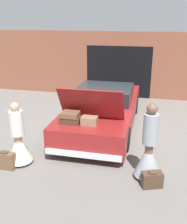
# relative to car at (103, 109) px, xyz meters

# --- Properties ---
(ground_plane) EXTENTS (40.00, 40.00, 0.00)m
(ground_plane) POSITION_rel_car_xyz_m (0.00, -0.01, -0.58)
(ground_plane) COLOR slate
(garage_wall_back) EXTENTS (12.00, 0.14, 2.80)m
(garage_wall_back) POSITION_rel_car_xyz_m (0.00, 3.54, 0.82)
(garage_wall_back) COLOR brown
(garage_wall_back) RESTS_ON ground_plane
(car) EXTENTS (2.00, 4.96, 1.70)m
(car) POSITION_rel_car_xyz_m (0.00, 0.00, 0.00)
(car) COLOR maroon
(car) RESTS_ON ground_plane
(person_left) EXTENTS (0.62, 0.62, 1.55)m
(person_left) POSITION_rel_car_xyz_m (-1.51, -2.71, -0.03)
(person_left) COLOR tan
(person_left) RESTS_ON ground_plane
(person_right) EXTENTS (0.59, 0.59, 1.72)m
(person_right) POSITION_rel_car_xyz_m (1.52, -2.65, 0.04)
(person_right) COLOR brown
(person_right) RESTS_ON ground_plane
(suitcase_beside_left_person) EXTENTS (0.45, 0.19, 0.44)m
(suitcase_beside_left_person) POSITION_rel_car_xyz_m (-1.71, -3.02, -0.37)
(suitcase_beside_left_person) COLOR brown
(suitcase_beside_left_person) RESTS_ON ground_plane
(suitcase_beside_right_person) EXTENTS (0.47, 0.35, 0.37)m
(suitcase_beside_right_person) POSITION_rel_car_xyz_m (1.62, -2.98, -0.41)
(suitcase_beside_right_person) COLOR #473323
(suitcase_beside_right_person) RESTS_ON ground_plane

